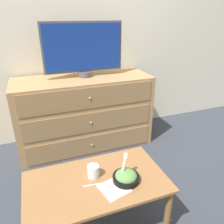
% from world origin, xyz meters
% --- Properties ---
extents(ground_plane, '(12.00, 12.00, 0.00)m').
position_xyz_m(ground_plane, '(0.00, 0.00, 0.00)').
color(ground_plane, '#383D47').
extents(wall_back, '(12.00, 0.05, 2.60)m').
position_xyz_m(wall_back, '(0.00, 0.03, 1.30)').
color(wall_back, silver).
rests_on(wall_back, ground_plane).
extents(dresser, '(1.47, 0.57, 0.81)m').
position_xyz_m(dresser, '(-0.10, -0.31, 0.41)').
color(dresser, tan).
rests_on(dresser, ground_plane).
extents(tv, '(0.84, 0.14, 0.56)m').
position_xyz_m(tv, '(-0.07, -0.27, 1.11)').
color(tv, '#515156').
rests_on(tv, dresser).
extents(coffee_table, '(0.94, 0.53, 0.42)m').
position_xyz_m(coffee_table, '(-0.30, -1.45, 0.36)').
color(coffee_table, '#9E6B3D').
rests_on(coffee_table, ground_plane).
extents(takeout_bowl, '(0.18, 0.18, 0.19)m').
position_xyz_m(takeout_bowl, '(-0.11, -1.52, 0.45)').
color(takeout_bowl, black).
rests_on(takeout_bowl, coffee_table).
extents(drink_cup, '(0.08, 0.08, 0.09)m').
position_xyz_m(drink_cup, '(-0.31, -1.40, 0.46)').
color(drink_cup, '#9E6638').
rests_on(drink_cup, coffee_table).
extents(napkin, '(0.20, 0.20, 0.00)m').
position_xyz_m(napkin, '(-0.21, -1.56, 0.42)').
color(napkin, silver).
rests_on(napkin, coffee_table).
extents(knife, '(0.17, 0.03, 0.01)m').
position_xyz_m(knife, '(-0.31, -1.49, 0.42)').
color(knife, silver).
rests_on(knife, coffee_table).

